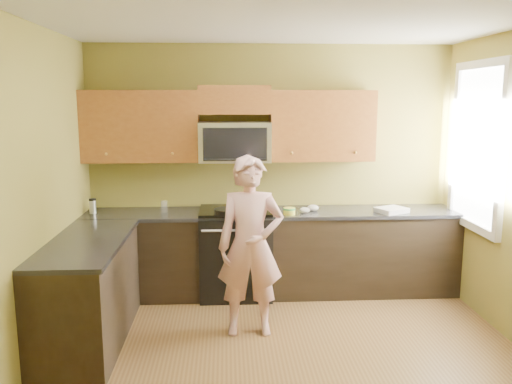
{
  "coord_description": "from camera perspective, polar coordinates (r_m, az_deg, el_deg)",
  "views": [
    {
      "loc": [
        -0.49,
        -3.82,
        2.1
      ],
      "look_at": [
        -0.2,
        1.3,
        1.2
      ],
      "focal_mm": 36.84,
      "sensor_mm": 36.0,
      "label": 1
    }
  ],
  "objects": [
    {
      "name": "floor",
      "position": [
        4.38,
        3.78,
        -18.69
      ],
      "size": [
        4.0,
        4.0,
        0.0
      ],
      "primitive_type": "plane",
      "color": "brown",
      "rests_on": "ground"
    },
    {
      "name": "ceiling",
      "position": [
        3.89,
        4.26,
        18.79
      ],
      "size": [
        4.0,
        4.0,
        0.0
      ],
      "primitive_type": "plane",
      "rotation": [
        3.14,
        0.0,
        0.0
      ],
      "color": "white",
      "rests_on": "ground"
    },
    {
      "name": "wall_back",
      "position": [
        5.88,
        1.56,
        2.64
      ],
      "size": [
        4.0,
        0.0,
        4.0
      ],
      "primitive_type": "plane",
      "rotation": [
        1.57,
        0.0,
        0.0
      ],
      "color": "olive",
      "rests_on": "ground"
    },
    {
      "name": "wall_front",
      "position": [
        2.03,
        11.28,
        -12.01
      ],
      "size": [
        4.0,
        0.0,
        4.0
      ],
      "primitive_type": "plane",
      "rotation": [
        -1.57,
        0.0,
        0.0
      ],
      "color": "olive",
      "rests_on": "ground"
    },
    {
      "name": "wall_left",
      "position": [
        4.17,
        -24.41,
        -1.31
      ],
      "size": [
        0.0,
        4.0,
        4.0
      ],
      "primitive_type": "plane",
      "rotation": [
        1.57,
        0.0,
        1.57
      ],
      "color": "olive",
      "rests_on": "ground"
    },
    {
      "name": "cabinet_back_run",
      "position": [
        5.78,
        1.77,
        -6.73
      ],
      "size": [
        4.0,
        0.6,
        0.88
      ],
      "primitive_type": "cube",
      "color": "black",
      "rests_on": "floor"
    },
    {
      "name": "cabinet_left_run",
      "position": [
        4.87,
        -17.72,
        -10.46
      ],
      "size": [
        0.6,
        1.6,
        0.88
      ],
      "primitive_type": "cube",
      "color": "black",
      "rests_on": "floor"
    },
    {
      "name": "countertop_back",
      "position": [
        5.66,
        1.8,
        -2.29
      ],
      "size": [
        4.0,
        0.62,
        0.04
      ],
      "primitive_type": "cube",
      "color": "black",
      "rests_on": "cabinet_back_run"
    },
    {
      "name": "countertop_left",
      "position": [
        4.73,
        -17.9,
        -5.23
      ],
      "size": [
        0.62,
        1.6,
        0.04
      ],
      "primitive_type": "cube",
      "color": "black",
      "rests_on": "cabinet_left_run"
    },
    {
      "name": "stove",
      "position": [
        5.73,
        -2.23,
        -6.53
      ],
      "size": [
        0.76,
        0.65,
        0.95
      ],
      "primitive_type": null,
      "color": "black",
      "rests_on": "floor"
    },
    {
      "name": "microwave",
      "position": [
        5.65,
        -2.32,
        3.35
      ],
      "size": [
        0.76,
        0.4,
        0.42
      ],
      "primitive_type": null,
      "color": "silver",
      "rests_on": "wall_back"
    },
    {
      "name": "upper_cab_left",
      "position": [
        5.76,
        -12.24,
        3.26
      ],
      "size": [
        1.22,
        0.33,
        0.75
      ],
      "primitive_type": null,
      "color": "brown",
      "rests_on": "wall_back"
    },
    {
      "name": "upper_cab_right",
      "position": [
        5.78,
        7.05,
        3.43
      ],
      "size": [
        1.12,
        0.33,
        0.75
      ],
      "primitive_type": null,
      "color": "brown",
      "rests_on": "wall_back"
    },
    {
      "name": "upper_cab_over_mw",
      "position": [
        5.65,
        -2.37,
        9.96
      ],
      "size": [
        0.76,
        0.33,
        0.3
      ],
      "primitive_type": "cube",
      "color": "brown",
      "rests_on": "wall_back"
    },
    {
      "name": "window",
      "position": [
        5.61,
        22.97,
        4.57
      ],
      "size": [
        0.06,
        1.06,
        1.66
      ],
      "primitive_type": null,
      "color": "white",
      "rests_on": "wall_right"
    },
    {
      "name": "woman",
      "position": [
        4.71,
        -0.59,
        -5.91
      ],
      "size": [
        0.6,
        0.4,
        1.62
      ],
      "primitive_type": "imported",
      "rotation": [
        0.0,
        0.0,
        -0.01
      ],
      "color": "#DE6F6F",
      "rests_on": "floor"
    },
    {
      "name": "frying_pan",
      "position": [
        5.36,
        -3.12,
        -2.44
      ],
      "size": [
        0.37,
        0.52,
        0.06
      ],
      "primitive_type": null,
      "rotation": [
        0.0,
        0.0,
        0.23
      ],
      "color": "black",
      "rests_on": "stove"
    },
    {
      "name": "butter_tub",
      "position": [
        5.49,
        3.63,
        -2.46
      ],
      "size": [
        0.14,
        0.14,
        0.09
      ],
      "primitive_type": null,
      "rotation": [
        0.0,
        0.0,
        -0.1
      ],
      "color": "yellow",
      "rests_on": "countertop_back"
    },
    {
      "name": "toast_slice",
      "position": [
        5.45,
        1.98,
        -2.46
      ],
      "size": [
        0.14,
        0.14,
        0.01
      ],
      "primitive_type": "cube",
      "rotation": [
        0.0,
        0.0,
        0.34
      ],
      "color": "#B27F47",
      "rests_on": "countertop_back"
    },
    {
      "name": "napkin_a",
      "position": [
        5.58,
        5.31,
        -1.98
      ],
      "size": [
        0.12,
        0.13,
        0.06
      ],
      "primitive_type": "ellipsoid",
      "rotation": [
        0.0,
        0.0,
        -0.06
      ],
      "color": "silver",
      "rests_on": "countertop_back"
    },
    {
      "name": "napkin_b",
      "position": [
        5.7,
        6.21,
        -1.71
      ],
      "size": [
        0.13,
        0.14,
        0.07
      ],
      "primitive_type": "ellipsoid",
      "rotation": [
        0.0,
        0.0,
        -0.11
      ],
      "color": "silver",
      "rests_on": "countertop_back"
    },
    {
      "name": "dish_towel",
      "position": [
        5.77,
        14.5,
        -1.91
      ],
      "size": [
        0.38,
        0.35,
        0.05
      ],
      "primitive_type": "cube",
      "rotation": [
        0.0,
        0.0,
        0.46
      ],
      "color": "silver",
      "rests_on": "countertop_back"
    },
    {
      "name": "travel_mug",
      "position": [
        5.8,
        -17.26,
        -2.24
      ],
      "size": [
        0.08,
        0.08,
        0.16
      ],
      "primitive_type": null,
      "rotation": [
        0.0,
        0.0,
        0.13
      ],
      "color": "silver",
      "rests_on": "countertop_back"
    },
    {
      "name": "glass_c",
      "position": [
        5.68,
        -9.95,
        -1.56
      ],
      "size": [
        0.07,
        0.07,
        0.12
      ],
      "primitive_type": "cylinder",
      "rotation": [
        0.0,
        0.0,
        -0.04
      ],
      "color": "silver",
      "rests_on": "countertop_back"
    }
  ]
}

